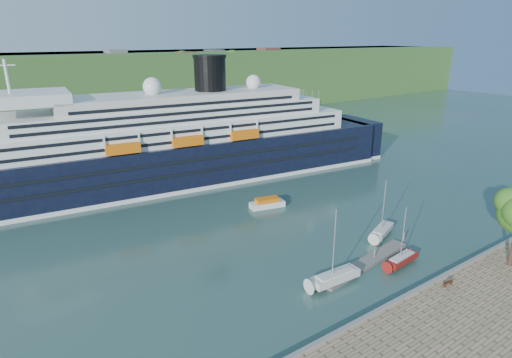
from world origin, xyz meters
name	(u,v)px	position (x,y,z in m)	size (l,w,h in m)	color
ground	(422,293)	(0.00, 0.00, 0.00)	(400.00, 400.00, 0.00)	#284740
far_hillside	(88,86)	(0.00, 145.00, 12.00)	(400.00, 50.00, 24.00)	#376026
quay_coping	(425,285)	(0.00, -0.20, 1.15)	(220.00, 0.50, 0.30)	slate
cruise_ship	(155,123)	(-9.95, 57.05, 13.21)	(117.66, 17.13, 26.42)	black
park_bench	(448,282)	(2.44, -1.63, 1.44)	(1.38, 0.57, 0.89)	#412112
floating_pontoon	(366,263)	(-0.25, 8.74, 0.20)	(17.96, 2.19, 0.40)	gray
sailboat_white_near	(337,249)	(-7.36, 7.69, 4.93)	(7.64, 2.12, 9.87)	silver
sailboat_red	(404,237)	(3.64, 5.85, 4.13)	(6.40, 1.78, 8.26)	maroon
sailboat_white_far	(384,210)	(8.64, 13.29, 4.45)	(6.89, 1.92, 8.91)	silver
tender_launch	(267,203)	(1.03, 33.34, 0.90)	(6.50, 2.22, 1.80)	orange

